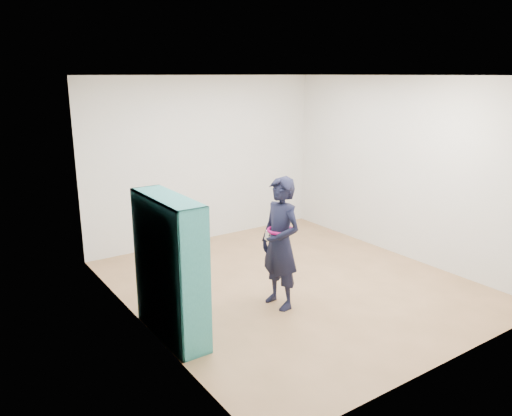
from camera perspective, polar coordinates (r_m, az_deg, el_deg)
floor at (r=6.53m, az=4.12°, el=-8.58°), size 4.50×4.50×0.00m
ceiling at (r=5.98m, az=4.61°, el=14.87°), size 4.50×4.50×0.00m
wall_left at (r=5.15m, az=-13.32°, el=-0.14°), size 0.02×4.50×2.60m
wall_right at (r=7.52m, az=16.40°, el=4.38°), size 0.02×4.50×2.60m
wall_back at (r=7.98m, az=-5.81°, el=5.51°), size 4.00×0.02×2.60m
wall_front at (r=4.65m, az=21.90°, el=-2.50°), size 4.00×0.02×2.60m
bookshelf at (r=5.09m, az=-9.96°, el=-7.11°), size 0.32×1.11×1.47m
person at (r=5.66m, az=2.81°, el=-4.03°), size 0.41×0.58×1.53m
smartphone at (r=5.59m, az=1.28°, el=-3.18°), size 0.02×0.09×0.13m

